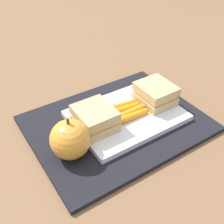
% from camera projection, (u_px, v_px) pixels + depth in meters
% --- Properties ---
extents(ground_plane, '(2.40, 2.40, 0.00)m').
position_uv_depth(ground_plane, '(117.00, 125.00, 0.60)').
color(ground_plane, brown).
extents(lunchbag_mat, '(0.36, 0.28, 0.01)m').
position_uv_depth(lunchbag_mat, '(117.00, 124.00, 0.60)').
color(lunchbag_mat, black).
rests_on(lunchbag_mat, ground_plane).
extents(food_tray, '(0.23, 0.17, 0.01)m').
position_uv_depth(food_tray, '(126.00, 116.00, 0.60)').
color(food_tray, white).
rests_on(food_tray, lunchbag_mat).
extents(sandwich_half_left, '(0.07, 0.08, 0.04)m').
position_uv_depth(sandwich_half_left, '(155.00, 94.00, 0.62)').
color(sandwich_half_left, tan).
rests_on(sandwich_half_left, food_tray).
extents(sandwich_half_right, '(0.07, 0.08, 0.04)m').
position_uv_depth(sandwich_half_right, '(95.00, 118.00, 0.55)').
color(sandwich_half_right, tan).
rests_on(sandwich_half_right, food_tray).
extents(carrot_sticks_bundle, '(0.08, 0.06, 0.02)m').
position_uv_depth(carrot_sticks_bundle, '(126.00, 111.00, 0.60)').
color(carrot_sticks_bundle, orange).
rests_on(carrot_sticks_bundle, food_tray).
extents(apple, '(0.07, 0.07, 0.09)m').
position_uv_depth(apple, '(70.00, 139.00, 0.50)').
color(apple, gold).
rests_on(apple, lunchbag_mat).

